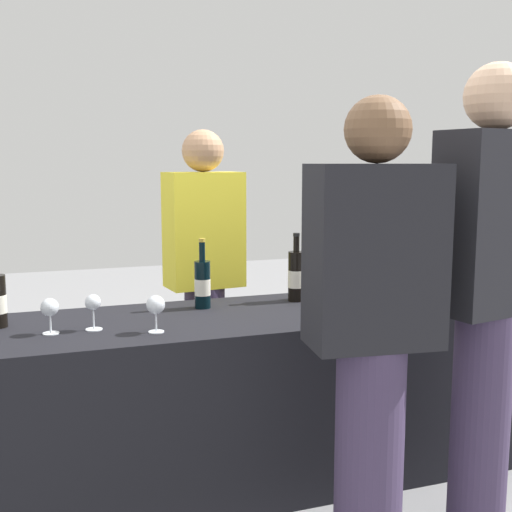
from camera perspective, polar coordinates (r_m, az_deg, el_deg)
The scene contains 14 objects.
ground_plane at distance 3.06m, azimuth 0.00°, elevation -18.93°, with size 12.00×12.00×0.00m, color gray.
tasting_table at distance 2.90m, azimuth 0.00°, elevation -12.32°, with size 2.57×0.69×0.75m, color black.
wine_bottle_1 at distance 2.87m, azimuth -4.81°, elevation -2.46°, with size 0.07×0.07×0.32m.
wine_bottle_2 at distance 3.01m, azimuth 3.60°, elevation -1.76°, with size 0.08×0.08×0.32m.
wine_bottle_3 at distance 3.09m, azimuth 6.51°, elevation -1.62°, with size 0.08×0.08×0.32m.
wine_bottle_4 at distance 3.08m, azimuth 9.98°, elevation -1.73°, with size 0.07×0.07×0.32m.
wine_bottle_5 at distance 3.17m, azimuth 11.40°, elevation -1.41°, with size 0.07×0.07×0.33m.
wine_glass_0 at distance 2.56m, azimuth -17.95°, elevation -4.51°, with size 0.07×0.07×0.14m.
wine_glass_1 at distance 2.57m, azimuth -14.36°, elevation -4.20°, with size 0.07×0.07×0.14m.
wine_glass_2 at distance 2.48m, azimuth -8.95°, elevation -4.45°, with size 0.07×0.07×0.15m.
server_pouring at distance 3.26m, azimuth -4.64°, elevation -1.42°, with size 0.40×0.25×1.56m.
guest_0 at distance 2.16m, azimuth 10.37°, elevation -6.15°, with size 0.45×0.28×1.61m.
guest_1 at distance 2.46m, azimuth 19.98°, elevation -2.52°, with size 0.42×0.28×1.75m.
menu_board at distance 4.15m, azimuth 11.37°, elevation -5.43°, with size 0.44×0.03×0.84m, color white.
Camera 1 is at (-0.89, -2.56, 1.40)m, focal length 44.77 mm.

